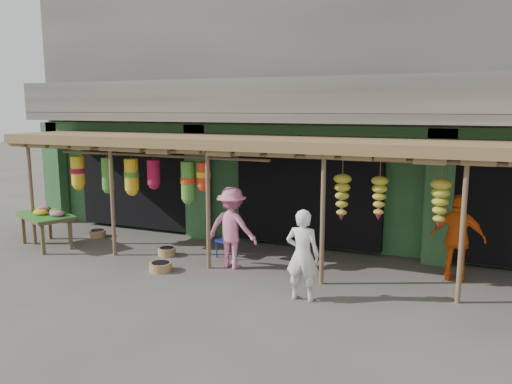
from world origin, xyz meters
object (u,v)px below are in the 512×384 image
at_px(flower_table, 47,216).
at_px(person_vendor, 458,238).
at_px(blue_chair, 229,237).
at_px(person_front, 303,255).
at_px(person_shopper, 232,228).

height_order(flower_table, person_vendor, person_vendor).
bearing_deg(person_vendor, flower_table, 11.46).
height_order(flower_table, blue_chair, flower_table).
bearing_deg(flower_table, person_front, 16.74).
distance_m(flower_table, person_vendor, 9.55).
bearing_deg(person_vendor, person_front, 44.21).
relative_size(person_front, person_shopper, 0.95).
xyz_separation_m(flower_table, person_shopper, (4.97, 0.27, 0.11)).
bearing_deg(person_front, person_vendor, -142.03).
distance_m(blue_chair, person_vendor, 4.95).
relative_size(flower_table, blue_chair, 2.23).
bearing_deg(blue_chair, flower_table, -154.93).
relative_size(blue_chair, person_front, 0.50).
relative_size(flower_table, person_shopper, 1.05).
bearing_deg(flower_table, blue_chair, 36.58).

